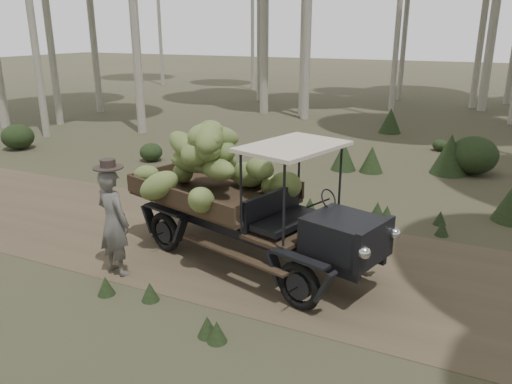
% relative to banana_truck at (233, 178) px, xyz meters
% --- Properties ---
extents(ground, '(120.00, 120.00, 0.00)m').
position_rel_banana_truck_xyz_m(ground, '(-0.43, 0.14, -1.39)').
color(ground, '#473D2B').
rests_on(ground, ground).
extents(dirt_track, '(70.00, 4.00, 0.01)m').
position_rel_banana_truck_xyz_m(dirt_track, '(-0.43, 0.14, -1.39)').
color(dirt_track, brown).
rests_on(dirt_track, ground).
extents(banana_truck, '(5.10, 2.86, 2.43)m').
position_rel_banana_truck_xyz_m(banana_truck, '(0.00, 0.00, 0.00)').
color(banana_truck, black).
rests_on(banana_truck, ground).
extents(farmer, '(0.73, 0.57, 1.94)m').
position_rel_banana_truck_xyz_m(farmer, '(-1.37, -1.55, -0.47)').
color(farmer, '#5B5753').
rests_on(farmer, ground).
extents(undergrowth, '(19.45, 24.03, 1.32)m').
position_rel_banana_truck_xyz_m(undergrowth, '(-0.01, -1.34, -0.89)').
color(undergrowth, '#233319').
rests_on(undergrowth, ground).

